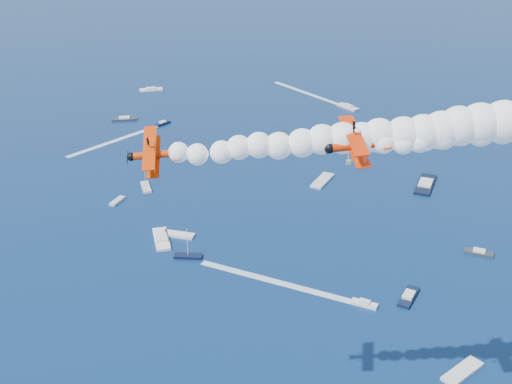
% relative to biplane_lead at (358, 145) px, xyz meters
% --- Properties ---
extents(biplane_lead, '(11.67, 12.95, 7.81)m').
position_rel_biplane_lead_xyz_m(biplane_lead, '(0.00, 0.00, 0.00)').
color(biplane_lead, red).
extents(biplane_trail, '(9.74, 11.05, 7.86)m').
position_rel_biplane_lead_xyz_m(biplane_trail, '(-24.66, -8.02, -1.48)').
color(biplane_trail, red).
extents(smoke_trail_trail, '(54.49, 39.41, 9.90)m').
position_rel_biplane_lead_xyz_m(smoke_trail_trail, '(-0.07, 1.59, 0.50)').
color(smoke_trail_trail, white).
extents(spectator_boats, '(221.46, 179.11, 0.70)m').
position_rel_biplane_lead_xyz_m(spectator_boats, '(-16.44, 84.96, -56.18)').
color(spectator_boats, silver).
rests_on(spectator_boats, ground).
extents(boat_wakes, '(105.67, 149.96, 0.04)m').
position_rel_biplane_lead_xyz_m(boat_wakes, '(-61.16, 113.96, -56.50)').
color(boat_wakes, white).
rests_on(boat_wakes, ground).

